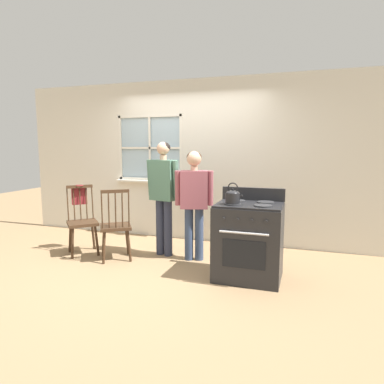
{
  "coord_description": "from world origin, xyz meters",
  "views": [
    {
      "loc": [
        1.86,
        -4.09,
        1.61
      ],
      "look_at": [
        0.42,
        0.17,
        1.0
      ],
      "focal_mm": 32.0,
      "sensor_mm": 36.0,
      "label": 1
    }
  ],
  "objects_px": {
    "kettle": "(233,196)",
    "handbag": "(79,195)",
    "person_teen_center": "(194,195)",
    "stove": "(249,240)",
    "chair_by_window": "(82,223)",
    "potted_plant": "(157,176)",
    "chair_near_wall": "(116,227)",
    "person_elderly_left": "(164,189)"
  },
  "relations": [
    {
      "from": "person_teen_center",
      "to": "potted_plant",
      "type": "xyz_separation_m",
      "value": [
        -1.0,
        0.94,
        0.17
      ]
    },
    {
      "from": "stove",
      "to": "handbag",
      "type": "height_order",
      "value": "stove"
    },
    {
      "from": "stove",
      "to": "potted_plant",
      "type": "relative_size",
      "value": 3.38
    },
    {
      "from": "kettle",
      "to": "potted_plant",
      "type": "height_order",
      "value": "potted_plant"
    },
    {
      "from": "kettle",
      "to": "handbag",
      "type": "distance_m",
      "value": 2.54
    },
    {
      "from": "handbag",
      "to": "kettle",
      "type": "bearing_deg",
      "value": -10.46
    },
    {
      "from": "person_teen_center",
      "to": "handbag",
      "type": "height_order",
      "value": "person_teen_center"
    },
    {
      "from": "chair_by_window",
      "to": "person_teen_center",
      "type": "bearing_deg",
      "value": -34.89
    },
    {
      "from": "chair_by_window",
      "to": "person_elderly_left",
      "type": "distance_m",
      "value": 1.33
    },
    {
      "from": "person_elderly_left",
      "to": "handbag",
      "type": "xyz_separation_m",
      "value": [
        -1.34,
        -0.16,
        -0.14
      ]
    },
    {
      "from": "person_elderly_left",
      "to": "stove",
      "type": "xyz_separation_m",
      "value": [
        1.33,
        -0.49,
        -0.52
      ]
    },
    {
      "from": "kettle",
      "to": "handbag",
      "type": "xyz_separation_m",
      "value": [
        -2.5,
        0.46,
        -0.17
      ]
    },
    {
      "from": "kettle",
      "to": "chair_near_wall",
      "type": "bearing_deg",
      "value": 172.85
    },
    {
      "from": "chair_by_window",
      "to": "potted_plant",
      "type": "xyz_separation_m",
      "value": [
        0.67,
        1.21,
        0.63
      ]
    },
    {
      "from": "person_teen_center",
      "to": "kettle",
      "type": "xyz_separation_m",
      "value": [
        0.66,
        -0.56,
        0.09
      ]
    },
    {
      "from": "person_teen_center",
      "to": "kettle",
      "type": "height_order",
      "value": "person_teen_center"
    },
    {
      "from": "chair_by_window",
      "to": "person_teen_center",
      "type": "distance_m",
      "value": 1.75
    },
    {
      "from": "chair_near_wall",
      "to": "potted_plant",
      "type": "distance_m",
      "value": 1.43
    },
    {
      "from": "person_elderly_left",
      "to": "kettle",
      "type": "height_order",
      "value": "person_elderly_left"
    },
    {
      "from": "person_teen_center",
      "to": "kettle",
      "type": "bearing_deg",
      "value": -56.85
    },
    {
      "from": "chair_by_window",
      "to": "handbag",
      "type": "bearing_deg",
      "value": 90.0
    },
    {
      "from": "potted_plant",
      "to": "person_teen_center",
      "type": "bearing_deg",
      "value": -43.34
    },
    {
      "from": "chair_by_window",
      "to": "person_elderly_left",
      "type": "bearing_deg",
      "value": -28.36
    },
    {
      "from": "chair_near_wall",
      "to": "person_teen_center",
      "type": "height_order",
      "value": "person_teen_center"
    },
    {
      "from": "chair_by_window",
      "to": "person_teen_center",
      "type": "xyz_separation_m",
      "value": [
        1.67,
        0.27,
        0.46
      ]
    },
    {
      "from": "chair_by_window",
      "to": "handbag",
      "type": "relative_size",
      "value": 3.33
    },
    {
      "from": "person_teen_center",
      "to": "stove",
      "type": "relative_size",
      "value": 1.42
    },
    {
      "from": "chair_near_wall",
      "to": "stove",
      "type": "xyz_separation_m",
      "value": [
        1.9,
        -0.08,
        0.0
      ]
    },
    {
      "from": "person_elderly_left",
      "to": "potted_plant",
      "type": "relative_size",
      "value": 5.19
    },
    {
      "from": "chair_by_window",
      "to": "handbag",
      "type": "distance_m",
      "value": 0.45
    },
    {
      "from": "person_teen_center",
      "to": "potted_plant",
      "type": "relative_size",
      "value": 4.8
    },
    {
      "from": "stove",
      "to": "handbag",
      "type": "xyz_separation_m",
      "value": [
        -2.67,
        0.33,
        0.38
      ]
    },
    {
      "from": "chair_near_wall",
      "to": "potted_plant",
      "type": "bearing_deg",
      "value": -126.8
    },
    {
      "from": "person_elderly_left",
      "to": "potted_plant",
      "type": "distance_m",
      "value": 1.02
    },
    {
      "from": "person_elderly_left",
      "to": "person_teen_center",
      "type": "distance_m",
      "value": 0.5
    },
    {
      "from": "chair_near_wall",
      "to": "person_teen_center",
      "type": "xyz_separation_m",
      "value": [
        1.06,
        0.34,
        0.46
      ]
    },
    {
      "from": "person_teen_center",
      "to": "stove",
      "type": "bearing_deg",
      "value": -43.72
    },
    {
      "from": "kettle",
      "to": "stove",
      "type": "bearing_deg",
      "value": 36.68
    },
    {
      "from": "stove",
      "to": "chair_near_wall",
      "type": "bearing_deg",
      "value": 177.45
    },
    {
      "from": "chair_near_wall",
      "to": "stove",
      "type": "relative_size",
      "value": 0.94
    },
    {
      "from": "chair_by_window",
      "to": "chair_near_wall",
      "type": "relative_size",
      "value": 1.0
    },
    {
      "from": "person_teen_center",
      "to": "chair_near_wall",
      "type": "bearing_deg",
      "value": -178.72
    }
  ]
}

